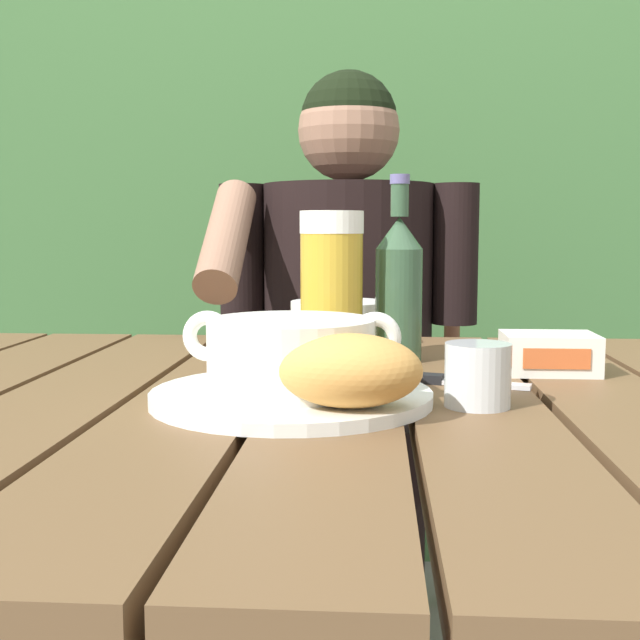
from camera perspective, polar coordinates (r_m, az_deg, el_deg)
name	(u,v)px	position (r m, az deg, el deg)	size (l,w,h in m)	color
dining_table	(336,483)	(0.85, 1.12, -11.32)	(1.24, 0.93, 0.72)	brown
hedge_backdrop	(289,179)	(2.47, -2.15, 9.83)	(2.98, 0.97, 2.17)	#3F6938
chair_near_diner	(350,425)	(1.76, 2.11, -7.30)	(0.49, 0.45, 0.93)	brown
person_eating	(345,332)	(1.52, 1.79, -0.84)	(0.48, 0.47, 1.18)	black
serving_plate	(291,396)	(0.80, -2.02, -5.35)	(0.28, 0.28, 0.01)	white
soup_bowl	(291,353)	(0.79, -2.03, -2.31)	(0.21, 0.16, 0.08)	white
bread_roll	(350,370)	(0.72, 2.12, -3.54)	(0.13, 0.10, 0.07)	#D09348
beer_glass	(332,288)	(1.01, 0.81, 2.25)	(0.08, 0.08, 0.19)	gold
beer_bottle	(399,286)	(1.04, 5.52, 2.40)	(0.06, 0.06, 0.24)	#335137
water_glass_small	(478,375)	(0.79, 10.95, -3.79)	(0.06, 0.06, 0.06)	silver
butter_tub	(549,353)	(1.00, 15.70, -2.25)	(0.11, 0.08, 0.05)	white
table_knife	(441,380)	(0.90, 8.42, -4.17)	(0.16, 0.07, 0.01)	silver
diner_bowl	(339,323)	(1.18, 1.33, -0.24)	(0.14, 0.14, 0.06)	white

